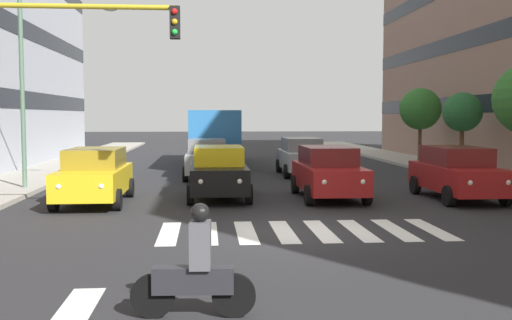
% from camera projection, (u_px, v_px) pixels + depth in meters
% --- Properties ---
extents(ground_plane, '(180.00, 180.00, 0.00)m').
position_uv_depth(ground_plane, '(303.00, 231.00, 14.20)').
color(ground_plane, '#262628').
extents(crosswalk_markings, '(6.75, 2.80, 0.01)m').
position_uv_depth(crosswalk_markings, '(303.00, 231.00, 14.20)').
color(crosswalk_markings, silver).
rests_on(crosswalk_markings, ground_plane).
extents(lane_arrow_1, '(0.50, 2.20, 0.01)m').
position_uv_depth(lane_arrow_1, '(75.00, 311.00, 8.40)').
color(lane_arrow_1, silver).
rests_on(lane_arrow_1, ground_plane).
extents(car_0, '(2.02, 4.44, 1.72)m').
position_uv_depth(car_0, '(457.00, 172.00, 19.56)').
color(car_0, maroon).
rests_on(car_0, ground_plane).
extents(car_1, '(2.02, 4.44, 1.72)m').
position_uv_depth(car_1, '(328.00, 172.00, 19.75)').
color(car_1, maroon).
rests_on(car_1, ground_plane).
extents(car_2, '(2.02, 4.44, 1.72)m').
position_uv_depth(car_2, '(219.00, 172.00, 19.89)').
color(car_2, black).
rests_on(car_2, ground_plane).
extents(car_3, '(2.02, 4.44, 1.72)m').
position_uv_depth(car_3, '(95.00, 175.00, 18.62)').
color(car_3, gold).
rests_on(car_3, ground_plane).
extents(car_row2_0, '(2.02, 4.44, 1.72)m').
position_uv_depth(car_row2_0, '(207.00, 158.00, 26.32)').
color(car_row2_0, '#B2B7BC').
rests_on(car_row2_0, ground_plane).
extents(car_row2_1, '(2.02, 4.44, 1.72)m').
position_uv_depth(car_row2_1, '(302.00, 156.00, 27.53)').
color(car_row2_1, '#B2B7BC').
rests_on(car_row2_1, ground_plane).
extents(bus_behind_traffic, '(2.78, 10.50, 3.00)m').
position_uv_depth(bus_behind_traffic, '(214.00, 132.00, 33.27)').
color(bus_behind_traffic, '#286BAD').
rests_on(bus_behind_traffic, ground_plane).
extents(motorcycle_with_rider, '(1.70, 0.38, 1.57)m').
position_uv_depth(motorcycle_with_rider, '(196.00, 271.00, 8.09)').
color(motorcycle_with_rider, black).
rests_on(motorcycle_with_rider, ground_plane).
extents(traffic_light_gantry, '(5.05, 0.36, 5.50)m').
position_uv_depth(traffic_light_gantry, '(31.00, 72.00, 14.04)').
color(traffic_light_gantry, '#AD991E').
rests_on(traffic_light_gantry, ground_plane).
extents(street_lamp_right, '(3.51, 0.28, 6.69)m').
position_uv_depth(street_lamp_right, '(40.00, 71.00, 21.43)').
color(street_lamp_right, '#4C6B56').
rests_on(street_lamp_right, sidewalk_right).
extents(street_tree_2, '(1.82, 1.82, 3.67)m').
position_uv_depth(street_tree_2, '(462.00, 113.00, 27.65)').
color(street_tree_2, '#513823').
rests_on(street_tree_2, sidewalk_left).
extents(street_tree_3, '(2.28, 2.28, 4.10)m').
position_uv_depth(street_tree_3, '(420.00, 109.00, 32.86)').
color(street_tree_3, '#513823').
rests_on(street_tree_3, sidewalk_left).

